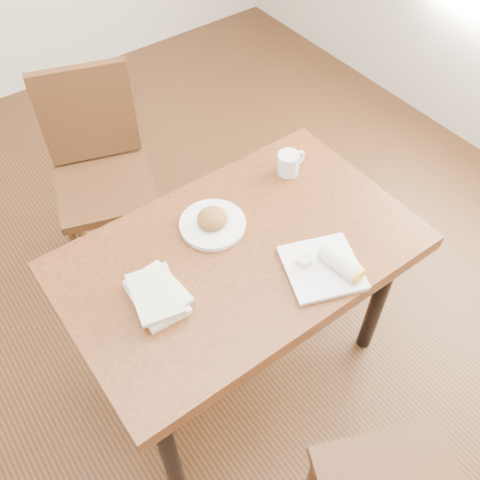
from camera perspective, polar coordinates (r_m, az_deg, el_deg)
ground at (r=2.40m, az=0.00°, el=-12.49°), size 4.00×5.00×0.01m
table at (r=1.84m, az=0.00°, el=-2.83°), size 1.18×0.73×0.75m
chair_far at (r=2.45m, az=-14.76°, el=8.01°), size 0.53×0.53×0.95m
plate_scone at (r=1.82m, az=-2.94°, el=1.91°), size 0.23×0.23×0.07m
coffee_mug at (r=2.01m, az=5.25°, el=8.23°), size 0.12×0.08×0.08m
plate_burrito at (r=1.72m, az=9.34°, el=-2.75°), size 0.30×0.30×0.08m
book_stack at (r=1.65m, az=-8.85°, el=-5.81°), size 0.18×0.22×0.05m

